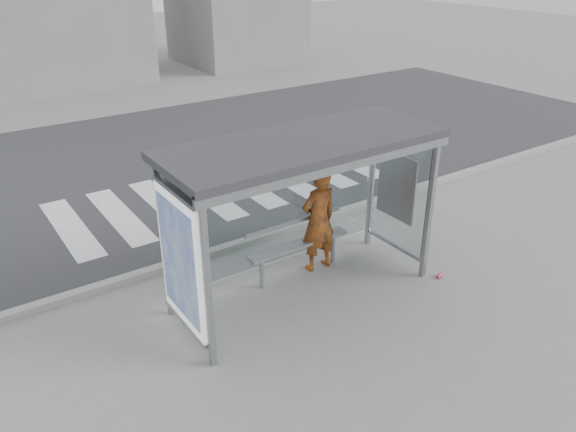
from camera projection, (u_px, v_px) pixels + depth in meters
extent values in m
plane|color=slate|center=(303.00, 293.00, 9.13)|extent=(80.00, 80.00, 0.00)
cube|color=#2E2E31|center=(144.00, 166.00, 14.33)|extent=(30.00, 10.00, 0.01)
cube|color=gray|center=(243.00, 243.00, 10.55)|extent=(30.00, 0.18, 0.12)
cube|color=silver|center=(71.00, 228.00, 11.21)|extent=(0.55, 3.00, 0.00)
cube|color=silver|center=(120.00, 216.00, 11.71)|extent=(0.55, 3.00, 0.00)
cube|color=silver|center=(164.00, 205.00, 12.22)|extent=(0.55, 3.00, 0.00)
cube|color=silver|center=(206.00, 194.00, 12.72)|extent=(0.55, 3.00, 0.00)
cube|color=silver|center=(244.00, 184.00, 13.23)|extent=(0.55, 3.00, 0.00)
cube|color=silver|center=(279.00, 176.00, 13.74)|extent=(0.55, 3.00, 0.00)
cube|color=silver|center=(312.00, 167.00, 14.24)|extent=(0.55, 3.00, 0.00)
cube|color=silver|center=(343.00, 160.00, 14.75)|extent=(0.55, 3.00, 0.00)
cube|color=gray|center=(208.00, 286.00, 7.05)|extent=(0.08, 0.08, 2.50)
cube|color=gray|center=(430.00, 210.00, 9.07)|extent=(0.08, 0.08, 2.50)
cube|color=gray|center=(163.00, 242.00, 8.09)|extent=(0.08, 0.08, 2.50)
cube|color=gray|center=(372.00, 182.00, 10.11)|extent=(0.08, 0.08, 2.50)
cube|color=#2D2D30|center=(305.00, 143.00, 8.01)|extent=(4.25, 1.65, 0.12)
cube|color=gray|center=(339.00, 166.00, 7.49)|extent=(4.25, 0.06, 0.18)
cube|color=white|center=(279.00, 206.00, 9.08)|extent=(3.80, 0.02, 2.00)
cube|color=white|center=(184.00, 260.00, 7.55)|extent=(0.15, 1.25, 2.00)
cube|color=#3052AD|center=(190.00, 258.00, 7.59)|extent=(0.01, 1.10, 1.70)
cylinder|color=orange|center=(181.00, 234.00, 7.67)|extent=(0.02, 0.32, 0.32)
cube|color=white|center=(399.00, 193.00, 9.57)|extent=(0.03, 1.25, 2.00)
cube|color=beige|center=(396.00, 187.00, 9.55)|extent=(0.03, 0.86, 1.16)
cube|color=slate|center=(30.00, 19.00, 21.40)|extent=(8.00, 5.00, 5.00)
imported|color=#E65C15|center=(318.00, 220.00, 9.46)|extent=(0.68, 0.45, 1.86)
cube|color=gray|center=(299.00, 244.00, 9.41)|extent=(1.90, 0.23, 0.05)
cylinder|color=gray|center=(262.00, 273.00, 9.17)|extent=(0.07, 0.07, 0.56)
cylinder|color=gray|center=(333.00, 248.00, 9.91)|extent=(0.07, 0.07, 0.56)
cube|color=gray|center=(294.00, 222.00, 9.34)|extent=(1.90, 0.04, 0.06)
cylinder|color=#C73A6B|center=(439.00, 276.00, 9.55)|extent=(0.14, 0.10, 0.07)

